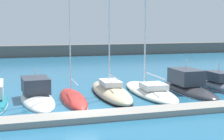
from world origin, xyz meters
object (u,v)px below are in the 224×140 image
Objects in this scene: sailboat_red_fifth at (73,98)px; motorboat_white_fourth at (37,95)px; motorboat_charcoal_eighth at (188,86)px; sailboat_ivory_seventh at (150,90)px; motorboat_slate_ninth at (222,85)px; sailboat_sand_sixth at (111,91)px.

motorboat_white_fourth is at bearing 70.66° from sailboat_red_fifth.
sailboat_ivory_seventh is at bearing 87.89° from motorboat_charcoal_eighth.
motorboat_slate_ninth is (14.90, 0.39, 0.26)m from sailboat_red_fifth.
motorboat_white_fourth is 0.44× the size of sailboat_sand_sixth.
motorboat_white_fourth is at bearing 92.10° from sailboat_sand_sixth.
sailboat_sand_sixth reaches higher than motorboat_charcoal_eighth.
sailboat_ivory_seventh reaches higher than motorboat_slate_ninth.
sailboat_sand_sixth is at bearing 84.60° from sailboat_ivory_seventh.
sailboat_ivory_seventh is 7.53m from motorboat_slate_ninth.
sailboat_ivory_seventh is at bearing -95.63° from motorboat_white_fourth.
sailboat_red_fifth is 3.86m from sailboat_sand_sixth.
motorboat_charcoal_eighth reaches higher than motorboat_white_fourth.
sailboat_sand_sixth is 1.19× the size of sailboat_ivory_seventh.
sailboat_red_fifth reaches higher than sailboat_ivory_seventh.
sailboat_ivory_seventh is 2.10× the size of motorboat_slate_ninth.
motorboat_charcoal_eighth is at bearing -91.37° from sailboat_ivory_seventh.
sailboat_red_fifth is at bearing -113.24° from motorboat_white_fourth.
sailboat_ivory_seventh is 1.79× the size of motorboat_charcoal_eighth.
sailboat_sand_sixth is at bearing -93.01° from motorboat_white_fourth.
sailboat_ivory_seventh is at bearing 85.30° from motorboat_slate_ninth.
motorboat_charcoal_eighth is (3.89, -0.09, 0.22)m from sailboat_ivory_seventh.
sailboat_sand_sixth reaches higher than motorboat_white_fourth.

